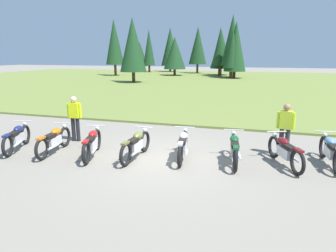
{
  "coord_description": "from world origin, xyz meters",
  "views": [
    {
      "loc": [
        2.73,
        -8.33,
        3.13
      ],
      "look_at": [
        0.0,
        0.6,
        0.9
      ],
      "focal_mm": 32.0,
      "sensor_mm": 36.0,
      "label": 1
    }
  ],
  "objects_px": {
    "motorcycle_olive": "(136,145)",
    "motorcycle_maroon": "(285,151)",
    "motorcycle_silver": "(183,145)",
    "motorcycle_orange": "(54,140)",
    "motorcycle_british_green": "(234,149)",
    "motorcycle_sky_blue": "(331,151)",
    "rider_checking_bike": "(285,127)",
    "motorcycle_navy": "(17,137)",
    "motorcycle_red": "(92,143)",
    "rider_in_hivis_vest": "(75,116)"
  },
  "relations": [
    {
      "from": "motorcycle_olive",
      "to": "motorcycle_maroon",
      "type": "height_order",
      "value": "same"
    },
    {
      "from": "motorcycle_silver",
      "to": "motorcycle_olive",
      "type": "bearing_deg",
      "value": -164.56
    },
    {
      "from": "motorcycle_orange",
      "to": "motorcycle_silver",
      "type": "height_order",
      "value": "same"
    },
    {
      "from": "motorcycle_olive",
      "to": "motorcycle_maroon",
      "type": "bearing_deg",
      "value": 8.86
    },
    {
      "from": "motorcycle_british_green",
      "to": "motorcycle_sky_blue",
      "type": "bearing_deg",
      "value": 12.63
    },
    {
      "from": "motorcycle_silver",
      "to": "rider_checking_bike",
      "type": "height_order",
      "value": "rider_checking_bike"
    },
    {
      "from": "motorcycle_orange",
      "to": "motorcycle_sky_blue",
      "type": "bearing_deg",
      "value": 9.18
    },
    {
      "from": "motorcycle_olive",
      "to": "motorcycle_navy",
      "type": "bearing_deg",
      "value": -174.68
    },
    {
      "from": "motorcycle_red",
      "to": "rider_checking_bike",
      "type": "bearing_deg",
      "value": 17.68
    },
    {
      "from": "motorcycle_navy",
      "to": "motorcycle_red",
      "type": "distance_m",
      "value": 2.76
    },
    {
      "from": "motorcycle_red",
      "to": "rider_in_hivis_vest",
      "type": "height_order",
      "value": "rider_in_hivis_vest"
    },
    {
      "from": "motorcycle_olive",
      "to": "motorcycle_silver",
      "type": "relative_size",
      "value": 1.0
    },
    {
      "from": "motorcycle_orange",
      "to": "motorcycle_red",
      "type": "distance_m",
      "value": 1.37
    },
    {
      "from": "motorcycle_orange",
      "to": "motorcycle_red",
      "type": "relative_size",
      "value": 1.03
    },
    {
      "from": "motorcycle_red",
      "to": "motorcycle_silver",
      "type": "relative_size",
      "value": 0.97
    },
    {
      "from": "motorcycle_red",
      "to": "motorcycle_british_green",
      "type": "distance_m",
      "value": 4.37
    },
    {
      "from": "motorcycle_olive",
      "to": "motorcycle_british_green",
      "type": "height_order",
      "value": "same"
    },
    {
      "from": "motorcycle_navy",
      "to": "motorcycle_orange",
      "type": "distance_m",
      "value": 1.39
    },
    {
      "from": "motorcycle_silver",
      "to": "rider_in_hivis_vest",
      "type": "relative_size",
      "value": 1.25
    },
    {
      "from": "motorcycle_orange",
      "to": "motorcycle_silver",
      "type": "xyz_separation_m",
      "value": [
        4.15,
        0.66,
        0.0
      ]
    },
    {
      "from": "motorcycle_maroon",
      "to": "rider_checking_bike",
      "type": "bearing_deg",
      "value": 87.98
    },
    {
      "from": "motorcycle_silver",
      "to": "motorcycle_british_green",
      "type": "height_order",
      "value": "same"
    },
    {
      "from": "motorcycle_british_green",
      "to": "motorcycle_olive",
      "type": "bearing_deg",
      "value": -170.77
    },
    {
      "from": "motorcycle_orange",
      "to": "rider_checking_bike",
      "type": "bearing_deg",
      "value": 14.76
    },
    {
      "from": "motorcycle_maroon",
      "to": "rider_checking_bike",
      "type": "height_order",
      "value": "rider_checking_bike"
    },
    {
      "from": "motorcycle_silver",
      "to": "rider_in_hivis_vest",
      "type": "xyz_separation_m",
      "value": [
        -4.28,
        0.74,
        0.51
      ]
    },
    {
      "from": "motorcycle_olive",
      "to": "motorcycle_silver",
      "type": "height_order",
      "value": "same"
    },
    {
      "from": "rider_in_hivis_vest",
      "to": "motorcycle_sky_blue",
      "type": "bearing_deg",
      "value": -0.33
    },
    {
      "from": "motorcycle_red",
      "to": "motorcycle_olive",
      "type": "xyz_separation_m",
      "value": [
        1.39,
        0.23,
        0.0
      ]
    },
    {
      "from": "motorcycle_navy",
      "to": "motorcycle_red",
      "type": "xyz_separation_m",
      "value": [
        2.76,
        0.15,
        0.0
      ]
    },
    {
      "from": "motorcycle_silver",
      "to": "rider_checking_bike",
      "type": "relative_size",
      "value": 1.25
    },
    {
      "from": "motorcycle_sky_blue",
      "to": "motorcycle_silver",
      "type": "bearing_deg",
      "value": -170.68
    },
    {
      "from": "motorcycle_red",
      "to": "motorcycle_olive",
      "type": "relative_size",
      "value": 0.97
    },
    {
      "from": "motorcycle_sky_blue",
      "to": "rider_in_hivis_vest",
      "type": "bearing_deg",
      "value": 179.67
    },
    {
      "from": "motorcycle_orange",
      "to": "motorcycle_olive",
      "type": "relative_size",
      "value": 1.0
    },
    {
      "from": "motorcycle_navy",
      "to": "motorcycle_sky_blue",
      "type": "relative_size",
      "value": 0.95
    },
    {
      "from": "motorcycle_sky_blue",
      "to": "rider_checking_bike",
      "type": "height_order",
      "value": "rider_checking_bike"
    },
    {
      "from": "motorcycle_sky_blue",
      "to": "motorcycle_navy",
      "type": "bearing_deg",
      "value": -171.47
    },
    {
      "from": "motorcycle_british_green",
      "to": "motorcycle_maroon",
      "type": "distance_m",
      "value": 1.43
    },
    {
      "from": "motorcycle_sky_blue",
      "to": "rider_in_hivis_vest",
      "type": "relative_size",
      "value": 1.26
    },
    {
      "from": "motorcycle_british_green",
      "to": "rider_in_hivis_vest",
      "type": "bearing_deg",
      "value": 173.64
    },
    {
      "from": "motorcycle_maroon",
      "to": "motorcycle_sky_blue",
      "type": "bearing_deg",
      "value": 17.55
    },
    {
      "from": "rider_in_hivis_vest",
      "to": "motorcycle_navy",
      "type": "bearing_deg",
      "value": -129.81
    },
    {
      "from": "motorcycle_orange",
      "to": "rider_in_hivis_vest",
      "type": "xyz_separation_m",
      "value": [
        -0.13,
        1.4,
        0.51
      ]
    },
    {
      "from": "motorcycle_british_green",
      "to": "motorcycle_maroon",
      "type": "height_order",
      "value": "same"
    },
    {
      "from": "motorcycle_maroon",
      "to": "motorcycle_olive",
      "type": "bearing_deg",
      "value": -171.14
    },
    {
      "from": "motorcycle_sky_blue",
      "to": "motorcycle_british_green",
      "type": "bearing_deg",
      "value": -167.37
    },
    {
      "from": "motorcycle_orange",
      "to": "rider_in_hivis_vest",
      "type": "relative_size",
      "value": 1.25
    },
    {
      "from": "motorcycle_silver",
      "to": "motorcycle_sky_blue",
      "type": "relative_size",
      "value": 1.0
    },
    {
      "from": "motorcycle_maroon",
      "to": "motorcycle_navy",
      "type": "bearing_deg",
      "value": -172.86
    }
  ]
}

